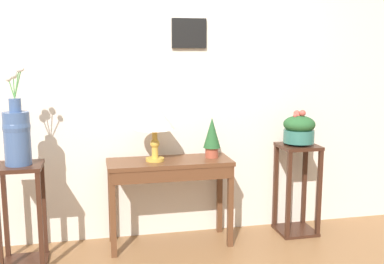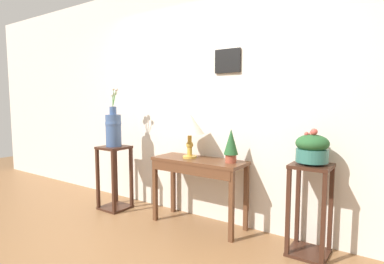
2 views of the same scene
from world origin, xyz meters
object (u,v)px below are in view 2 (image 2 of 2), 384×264
Objects in this scene: pedestal_stand_left at (115,178)px; potted_plant_on_console at (231,144)px; console_table at (198,170)px; flower_vase_tall_left at (113,127)px; table_lamp at (190,125)px; pedestal_stand_right at (310,210)px; planter_bowl_wide_right at (312,148)px.

potted_plant_on_console is at bearing 6.91° from pedestal_stand_left.
flower_vase_tall_left is at bearing -173.28° from console_table.
pedestal_stand_right is (1.29, 0.01, -0.69)m from table_lamp.
flower_vase_tall_left is at bearing -173.11° from potted_plant_on_console.
pedestal_stand_right is at bearing 4.17° from flower_vase_tall_left.
table_lamp is 0.53m from potted_plant_on_console.
pedestal_stand_left is (-1.54, -0.19, -0.53)m from potted_plant_on_console.
table_lamp reaches higher than console_table.
table_lamp is 0.60× the size of pedestal_stand_right.
console_table is 1.22m from planter_bowl_wide_right.
flower_vase_tall_left reaches higher than pedestal_stand_left.
console_table is at bearing -172.58° from potted_plant_on_console.
planter_bowl_wide_right is (2.33, 0.17, 0.56)m from pedestal_stand_left.
potted_plant_on_console is 1.56m from flower_vase_tall_left.
planter_bowl_wide_right reaches higher than console_table.
console_table is at bearing -178.41° from pedestal_stand_right.
flower_vase_tall_left is 0.89× the size of pedestal_stand_right.
planter_bowl_wide_right is at bearing 4.17° from flower_vase_tall_left.
potted_plant_on_console reaches higher than console_table.
potted_plant_on_console reaches higher than pedestal_stand_left.
console_table is at bearing 6.72° from flower_vase_tall_left.
potted_plant_on_console is 0.79m from planter_bowl_wide_right.
flower_vase_tall_left is (-1.17, -0.14, 0.43)m from console_table.
console_table is 1.19m from pedestal_stand_right.
table_lamp is 1.44× the size of potted_plant_on_console.
table_lamp is 1.57× the size of planter_bowl_wide_right.
potted_plant_on_console is at bearing 6.89° from flower_vase_tall_left.
planter_bowl_wide_right is at bearing -1.13° from potted_plant_on_console.
console_table is at bearing -10.54° from table_lamp.
console_table is 2.09× the size of table_lamp.
console_table is 3.29× the size of planter_bowl_wide_right.
pedestal_stand_left is 1.10× the size of flower_vase_tall_left.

